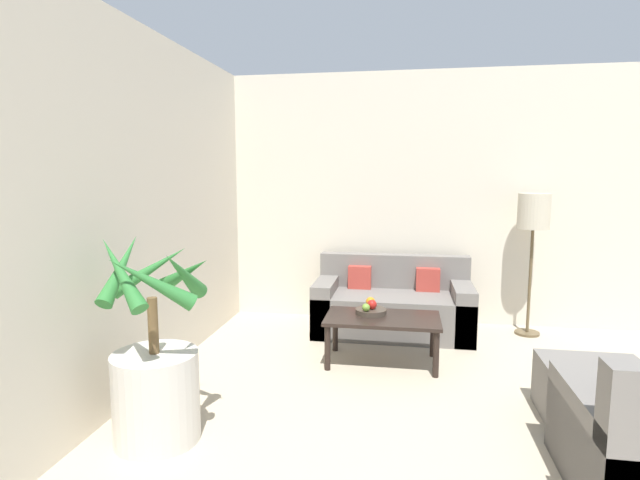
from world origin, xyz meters
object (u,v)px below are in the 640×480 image
coffee_table (382,323)px  orange_fruit (371,302)px  sofa_loveseat (393,306)px  apple_green (366,307)px  floor_lamp (533,218)px  potted_palm (156,375)px  apple_red (372,304)px  fruit_bowl (371,311)px  ottoman (594,392)px

coffee_table → orange_fruit: bearing=127.2°
sofa_loveseat → orange_fruit: bearing=-103.9°
apple_green → orange_fruit: (0.03, 0.17, 0.01)m
sofa_loveseat → floor_lamp: bearing=6.7°
potted_palm → apple_red: size_ratio=15.50×
coffee_table → fruit_bowl: size_ratio=3.60×
floor_lamp → orange_fruit: (-1.53, -0.88, -0.69)m
potted_palm → ottoman: (2.73, 0.73, -0.22)m
sofa_loveseat → potted_palm: bearing=-119.9°
potted_palm → apple_red: (1.20, 1.54, 0.09)m
coffee_table → orange_fruit: 0.24m
sofa_loveseat → apple_red: bearing=-101.0°
apple_red → ottoman: size_ratio=0.13×
potted_palm → apple_green: (1.16, 1.47, 0.08)m
floor_lamp → apple_red: (-1.52, -0.98, -0.69)m
fruit_bowl → potted_palm: bearing=-127.5°
potted_palm → orange_fruit: (1.18, 1.64, 0.09)m
coffee_table → apple_red: size_ratio=11.69×
orange_fruit → ottoman: bearing=-30.5°
ottoman → coffee_table: bearing=152.1°
apple_green → potted_palm: bearing=-128.2°
coffee_table → apple_green: size_ratio=14.29×
floor_lamp → ottoman: 2.05m
potted_palm → fruit_bowl: 1.96m
potted_palm → floor_lamp: (2.72, 2.52, 0.77)m
floor_lamp → coffee_table: 1.94m
coffee_table → apple_green: apple_green is taller
apple_green → ottoman: 1.76m
floor_lamp → fruit_bowl: bearing=-147.7°
orange_fruit → ottoman: 1.82m
sofa_loveseat → fruit_bowl: 0.84m
orange_fruit → floor_lamp: bearing=29.8°
floor_lamp → coffee_table: (-1.42, -1.03, -0.83)m
coffee_table → floor_lamp: bearing=36.0°
sofa_loveseat → fruit_bowl: (-0.17, -0.80, 0.16)m
potted_palm → apple_green: bearing=51.8°
potted_palm → fruit_bowl: size_ratio=4.77×
apple_red → coffee_table: bearing=-30.0°
sofa_loveseat → orange_fruit: 0.78m
coffee_table → ottoman: (1.43, -0.76, -0.17)m
coffee_table → fruit_bowl: (-0.10, 0.07, 0.08)m
coffee_table → apple_green: (-0.14, -0.02, 0.13)m
sofa_loveseat → apple_red: (-0.16, -0.82, 0.23)m
floor_lamp → orange_fruit: bearing=-150.2°
sofa_loveseat → coffee_table: size_ratio=1.62×
sofa_loveseat → ottoman: (1.37, -1.63, -0.08)m
sofa_loveseat → apple_green: sofa_loveseat is taller
potted_palm → fruit_bowl: (1.19, 1.56, 0.02)m
sofa_loveseat → floor_lamp: 1.64m
potted_palm → orange_fruit: bearing=54.2°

